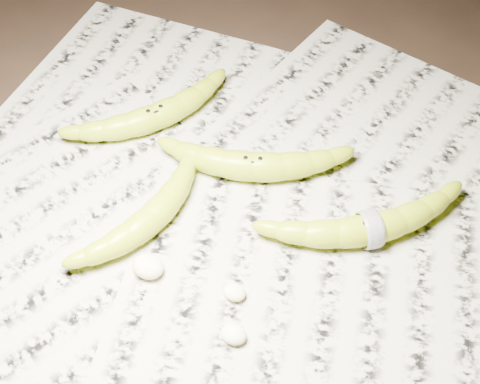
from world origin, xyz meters
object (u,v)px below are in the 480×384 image
at_px(banana_left_b, 151,216).
at_px(banana_taped, 370,227).
at_px(banana_center, 253,164).
at_px(banana_left_a, 155,115).

height_order(banana_left_b, banana_taped, banana_taped).
bearing_deg(banana_center, banana_taped, -31.18).
distance_m(banana_center, banana_taped, 0.16).
bearing_deg(banana_left_a, banana_taped, -64.47).
bearing_deg(banana_taped, banana_center, 130.72).
height_order(banana_center, banana_taped, banana_center).
xyz_separation_m(banana_left_a, banana_center, (0.15, -0.02, 0.00)).
relative_size(banana_left_b, banana_center, 0.88).
bearing_deg(banana_left_a, banana_left_b, -116.33).
bearing_deg(banana_left_b, banana_taped, -54.97).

